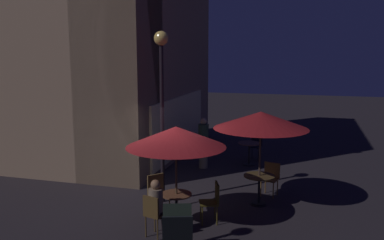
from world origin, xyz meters
TOP-DOWN VIEW (x-y plane):
  - ground_plane at (0.00, 0.00)m, footprint 60.00×60.00m
  - cafe_building at (3.97, 3.46)m, footprint 8.14×7.60m
  - street_lamp_near_corner at (0.65, 0.17)m, footprint 0.36×0.36m
  - menu_sandwich_board at (-2.21, -1.16)m, footprint 0.81×0.73m
  - cafe_table_0 at (-0.61, -0.61)m, footprint 0.70×0.70m
  - cafe_table_1 at (1.11, -2.27)m, footprint 0.79×0.79m
  - cafe_table_2 at (4.84, -1.48)m, footprint 0.79×0.79m
  - patio_umbrella_0 at (-0.61, -0.61)m, footprint 2.23×2.23m
  - patio_umbrella_1 at (1.11, -2.27)m, footprint 2.37×2.37m
  - cafe_chair_0 at (-0.06, 0.05)m, footprint 0.61×0.61m
  - cafe_chair_1 at (-1.42, -0.37)m, footprint 0.48×0.48m
  - cafe_chair_2 at (-0.30, -1.39)m, footprint 0.54×0.54m
  - cafe_chair_3 at (1.95, -2.48)m, footprint 0.53×0.53m
  - cafe_chair_4 at (5.71, -1.61)m, footprint 0.46×0.46m
  - patron_seated_0 at (-1.28, -0.41)m, footprint 0.51×0.39m
  - patron_standing_1 at (4.06, -0.04)m, footprint 0.35×0.35m

SIDE VIEW (x-z plane):
  - ground_plane at x=0.00m, z-range 0.00..0.00m
  - menu_sandwich_board at x=-2.21m, z-range 0.02..1.01m
  - cafe_table_0 at x=-0.61m, z-range 0.15..0.87m
  - cafe_chair_3 at x=1.95m, z-range 0.10..0.99m
  - cafe_chair_0 at x=-0.06m, z-range 0.09..1.02m
  - cafe_chair_2 at x=-0.30m, z-range 0.10..1.04m
  - cafe_chair_1 at x=-1.42m, z-range 0.10..1.03m
  - cafe_table_1 at x=1.11m, z-range 0.20..0.98m
  - cafe_table_2 at x=4.84m, z-range 0.20..0.98m
  - cafe_chair_4 at x=5.71m, z-range 0.10..1.08m
  - patron_seated_0 at x=-1.28m, z-range 0.08..1.32m
  - patron_standing_1 at x=4.06m, z-range 0.01..1.71m
  - patio_umbrella_0 at x=-0.61m, z-range 0.89..3.15m
  - patio_umbrella_1 at x=1.11m, z-range 0.99..3.41m
  - street_lamp_near_corner at x=0.65m, z-range 1.00..5.40m
  - cafe_building at x=3.97m, z-range -0.01..8.75m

